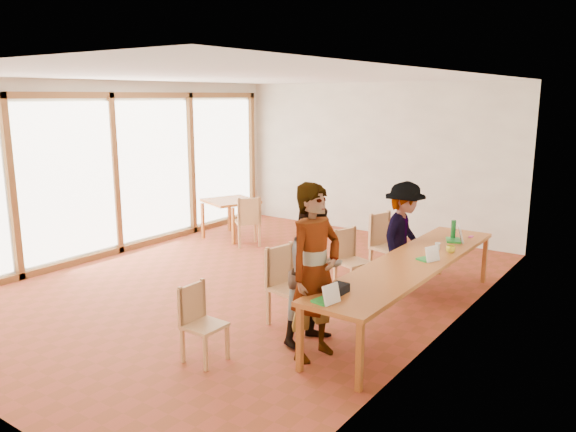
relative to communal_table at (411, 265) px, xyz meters
The scene contains 24 objects.
ground 2.60m from the communal_table, behind, with size 8.00×8.00×0.00m, color #993C25.
wall_back 4.65m from the communal_table, 123.04° to the left, with size 6.00×0.10×3.00m, color white.
wall_right 0.95m from the communal_table, 17.41° to the right, with size 0.10×8.00×3.00m, color white.
window_wall 5.52m from the communal_table, behind, with size 0.10×8.00×3.00m, color white.
ceiling 3.41m from the communal_table, behind, with size 6.00×8.00×0.04m, color white.
communal_table is the anchor object (origin of this frame).
side_table 4.91m from the communal_table, 158.08° to the left, with size 0.90×0.90×0.75m.
chair_near 2.71m from the communal_table, 120.43° to the right, with size 0.38×0.38×0.44m.
chair_mid 1.57m from the communal_table, 140.02° to the right, with size 0.53×0.53×0.51m.
chair_far 1.30m from the communal_table, 155.92° to the left, with size 0.52×0.52×0.47m.
chair_empty 1.71m from the communal_table, 126.97° to the left, with size 0.56×0.56×0.53m.
chair_spare 4.11m from the communal_table, 158.69° to the left, with size 0.61×0.61×0.50m.
person_near 1.63m from the communal_table, 104.77° to the right, with size 0.69×0.45×1.88m, color gray.
person_mid 1.40m from the communal_table, 115.35° to the right, with size 0.79×0.61×1.62m, color gray.
person_far 1.06m from the communal_table, 119.40° to the left, with size 1.02×0.59×1.58m, color gray.
laptop_near 1.81m from the communal_table, 93.08° to the right, with size 0.24×0.26×0.20m.
laptop_mid 0.25m from the communal_table, 40.25° to the left, with size 0.26×0.28×0.19m.
laptop_far 1.27m from the communal_table, 84.23° to the left, with size 0.31×0.33×0.22m.
yellow_mug 0.70m from the communal_table, 67.73° to the left, with size 0.12×0.12×0.09m, color gold.
green_bottle 1.34m from the communal_table, 87.96° to the left, with size 0.07×0.07×0.28m, color #1B7E32.
clear_glass 0.72m from the communal_table, 85.12° to the left, with size 0.07×0.07×0.09m, color silver.
condiment_cup 0.33m from the communal_table, 66.94° to the left, with size 0.08×0.08×0.06m, color white.
pink_phone 1.63m from the communal_table, 82.48° to the left, with size 0.05×0.10×0.01m, color #CF2E89.
black_pouch 1.54m from the communal_table, 95.88° to the right, with size 0.16×0.26×0.09m, color black.
Camera 1 is at (5.11, -6.12, 2.75)m, focal length 35.00 mm.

